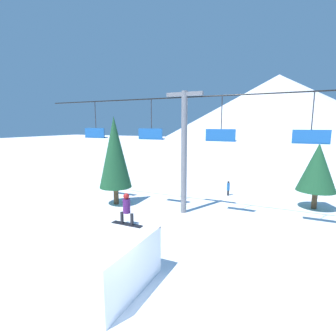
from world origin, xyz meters
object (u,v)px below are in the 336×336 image
pine_tree_near (115,153)px  distant_skier (228,188)px  snowboarder (127,209)px  snow_ramp (111,263)px

pine_tree_near → distant_skier: pine_tree_near is taller
snowboarder → pine_tree_near: pine_tree_near is taller
distant_skier → pine_tree_near: bearing=-139.8°
pine_tree_near → distant_skier: (7.01, 5.92, -3.18)m
snow_ramp → snowboarder: size_ratio=2.60×
distant_skier → snowboarder: bearing=-95.4°
pine_tree_near → distant_skier: 9.71m
snowboarder → distant_skier: (1.24, 12.98, -1.88)m
snowboarder → distant_skier: size_ratio=1.10×
snowboarder → pine_tree_near: (-5.77, 7.07, 1.30)m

